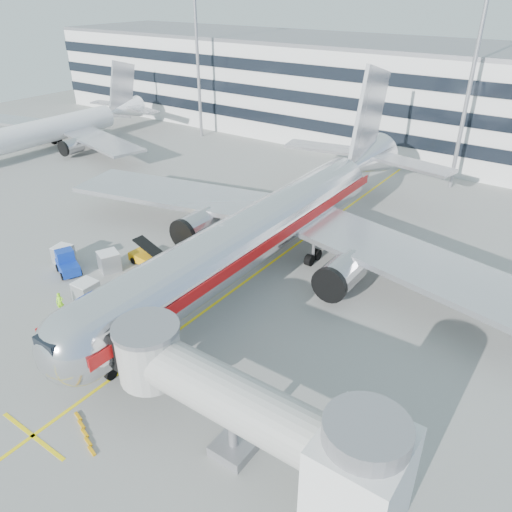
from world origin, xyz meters
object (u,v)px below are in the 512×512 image
Objects in this scene: cargo_container_left at (63,254)px; cargo_container_right at (109,261)px; belt_loader at (153,260)px; baggage_tug at (67,264)px; ramp_worker at (60,302)px; main_jet at (273,222)px; cargo_container_front at (86,292)px.

cargo_container_right is (4.84, 1.49, 0.09)m from cargo_container_left.
belt_loader reaches higher than baggage_tug.
baggage_tug is at bearing 98.57° from ramp_worker.
cargo_container_left is at bearing -144.98° from main_jet.
main_jet is 27.56× the size of cargo_container_front.
baggage_tug reaches higher than cargo_container_right.
main_jet is 15.64m from cargo_container_right.
baggage_tug is 6.40m from ramp_worker.
ramp_worker is (-0.80, -9.58, 0.14)m from belt_loader.
cargo_container_left is 1.02× the size of cargo_container_front.
cargo_container_right is (-11.56, -10.00, -3.30)m from main_jet.
ramp_worker is (1.94, -6.73, -0.09)m from cargo_container_right.
cargo_container_right reaches higher than cargo_container_front.
ramp_worker is (-9.62, -16.73, -3.39)m from main_jet.
belt_loader is 2.85× the size of cargo_container_front.
cargo_container_right is at bearing 66.07° from ramp_worker.
cargo_container_left is at bearing 102.31° from ramp_worker.
cargo_container_left is 7.95m from cargo_container_front.
belt_loader is at bearing 45.19° from ramp_worker.
cargo_container_front is 1.09× the size of ramp_worker.
main_jet reaches higher than belt_loader.
cargo_container_front is at bearing -22.53° from cargo_container_left.
cargo_container_front is (5.37, -2.05, 0.01)m from baggage_tug.
cargo_container_front is (2.50, -4.54, -0.01)m from cargo_container_right.
cargo_container_front is at bearing -61.12° from cargo_container_right.
ramp_worker reaches higher than cargo_container_left.
cargo_container_front is at bearing -91.85° from belt_loader.
cargo_container_left is 0.82× the size of cargo_container_right.
baggage_tug reaches higher than ramp_worker.
belt_loader is 1.64× the size of baggage_tug.
cargo_container_front reaches higher than cargo_container_left.
baggage_tug is 1.91× the size of ramp_worker.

